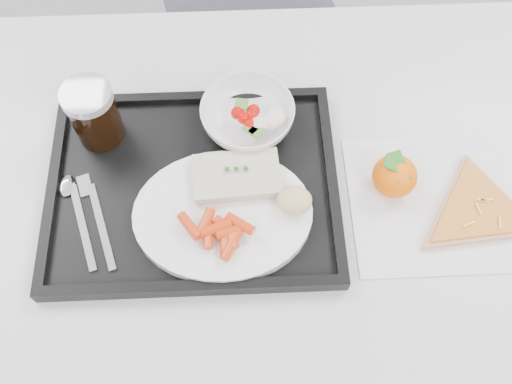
{
  "coord_description": "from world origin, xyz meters",
  "views": [
    {
      "loc": [
        -0.03,
        -0.12,
        1.55
      ],
      "look_at": [
        -0.01,
        0.3,
        0.77
      ],
      "focal_mm": 40.0,
      "sensor_mm": 36.0,
      "label": 1
    }
  ],
  "objects": [
    {
      "name": "tangerine",
      "position": [
        0.2,
        0.31,
        0.79
      ],
      "size": [
        0.08,
        0.08,
        0.07
      ],
      "color": "orange",
      "rests_on": "napkin"
    },
    {
      "name": "cola_glass",
      "position": [
        -0.26,
        0.42,
        0.82
      ],
      "size": [
        0.08,
        0.08,
        0.11
      ],
      "color": "black",
      "rests_on": "tray"
    },
    {
      "name": "pizza_slice",
      "position": [
        0.33,
        0.25,
        0.76
      ],
      "size": [
        0.31,
        0.31,
        0.02
      ],
      "color": "#BE7D50",
      "rests_on": "napkin"
    },
    {
      "name": "napkin",
      "position": [
        0.26,
        0.27,
        0.75
      ],
      "size": [
        0.25,
        0.24,
        0.0
      ],
      "color": "silver",
      "rests_on": "table"
    },
    {
      "name": "table",
      "position": [
        0.0,
        0.3,
        0.68
      ],
      "size": [
        1.2,
        0.8,
        0.75
      ],
      "color": "silver",
      "rests_on": "ground"
    },
    {
      "name": "bread_roll",
      "position": [
        0.05,
        0.26,
        0.8
      ],
      "size": [
        0.06,
        0.05,
        0.03
      ],
      "color": "tan",
      "rests_on": "dinner_plate"
    },
    {
      "name": "salad_contents",
      "position": [
        0.0,
        0.41,
        0.8
      ],
      "size": [
        0.09,
        0.08,
        0.02
      ],
      "color": "#B30903",
      "rests_on": "salad_bowl"
    },
    {
      "name": "carrot_pile",
      "position": [
        -0.06,
        0.22,
        0.8
      ],
      "size": [
        0.11,
        0.08,
        0.02
      ],
      "color": "red",
      "rests_on": "dinner_plate"
    },
    {
      "name": "dinner_plate",
      "position": [
        -0.06,
        0.26,
        0.77
      ],
      "size": [
        0.27,
        0.27,
        0.02
      ],
      "color": "white",
      "rests_on": "tray"
    },
    {
      "name": "fish_fillet",
      "position": [
        -0.04,
        0.31,
        0.79
      ],
      "size": [
        0.14,
        0.09,
        0.03
      ],
      "color": "beige",
      "rests_on": "dinner_plate"
    },
    {
      "name": "cutlery",
      "position": [
        -0.27,
        0.28,
        0.77
      ],
      "size": [
        0.11,
        0.17,
        0.01
      ],
      "color": "silver",
      "rests_on": "tray"
    },
    {
      "name": "room",
      "position": [
        0.0,
        0.0,
        1.4
      ],
      "size": [
        6.04,
        7.04,
        2.84
      ],
      "color": "gray",
      "rests_on": "ground"
    },
    {
      "name": "salad_bowl",
      "position": [
        -0.02,
        0.42,
        0.79
      ],
      "size": [
        0.15,
        0.15,
        0.05
      ],
      "color": "white",
      "rests_on": "tray"
    },
    {
      "name": "tray",
      "position": [
        -0.11,
        0.31,
        0.76
      ],
      "size": [
        0.45,
        0.35,
        0.03
      ],
      "color": "black",
      "rests_on": "table"
    }
  ]
}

